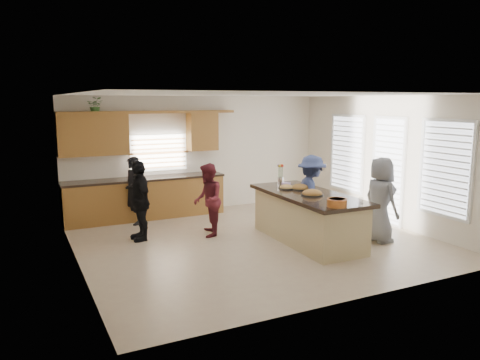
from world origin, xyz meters
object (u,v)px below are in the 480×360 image
woman_right_back (311,195)px  woman_right_front (380,200)px  salad_bowl (337,202)px  woman_left_back (133,191)px  woman_left_front (140,201)px  woman_left_mid (208,200)px  island (308,219)px

woman_right_back → woman_right_front: size_ratio=0.98×
salad_bowl → woman_right_front: 1.57m
salad_bowl → woman_left_back: 4.65m
woman_left_back → woman_left_front: bearing=-25.3°
salad_bowl → woman_left_mid: (-1.35, 2.37, -0.29)m
woman_left_mid → woman_right_back: (1.95, -0.78, 0.07)m
island → woman_right_back: bearing=49.9°
woman_left_back → woman_right_back: 3.86m
woman_left_back → woman_right_front: size_ratio=0.91×
salad_bowl → woman_right_front: woman_right_front is taller
island → woman_left_mid: woman_left_mid is taller
salad_bowl → woman_left_back: woman_left_back is taller
salad_bowl → woman_left_front: woman_left_front is taller
woman_left_mid → woman_right_back: bearing=88.9°
woman_left_front → woman_right_front: 4.62m
salad_bowl → woman_left_front: 3.78m
island → woman_left_front: 3.26m
woman_left_mid → woman_right_front: (2.81, -1.81, 0.09)m
woman_left_back → woman_left_front: (-0.17, -1.23, 0.03)m
salad_bowl → woman_left_back: size_ratio=0.22×
island → woman_right_back: (0.37, 0.43, 0.35)m
woman_left_front → island: bearing=59.6°
salad_bowl → woman_left_back: bearing=122.2°
island → woman_left_back: size_ratio=1.82×
woman_left_back → island: bearing=26.6°
island → woman_left_back: woman_left_back is taller
woman_left_back → woman_left_mid: (1.12, -1.56, -0.02)m
island → woman_left_mid: size_ratio=1.86×
salad_bowl → woman_right_back: 1.71m
island → salad_bowl: salad_bowl is taller
woman_left_front → woman_right_front: bearing=60.2°
island → woman_right_front: woman_right_front is taller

